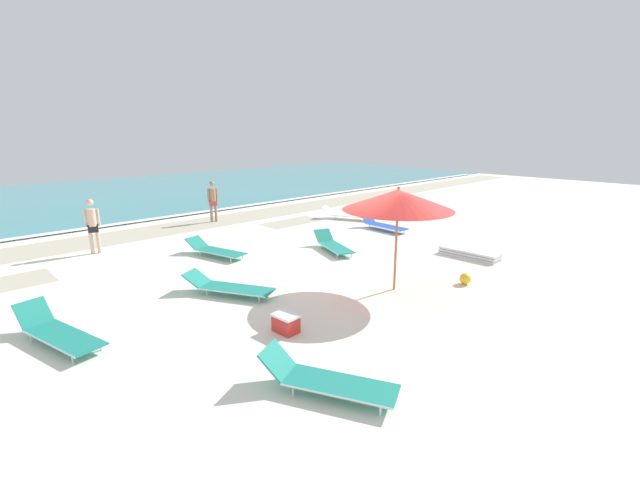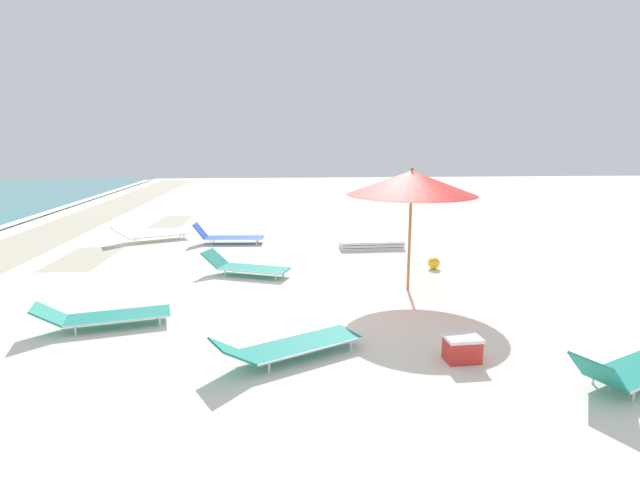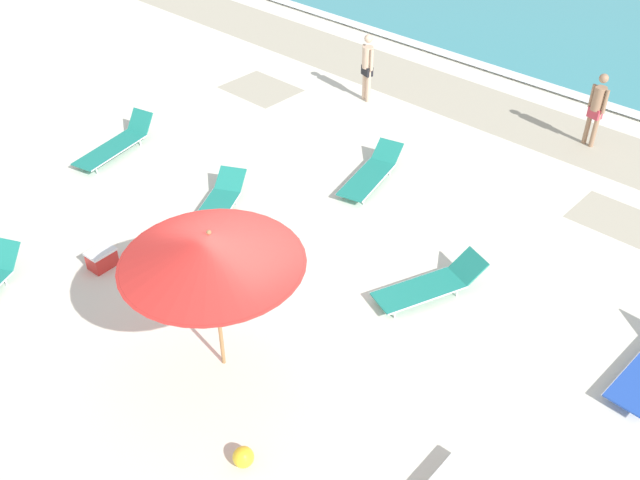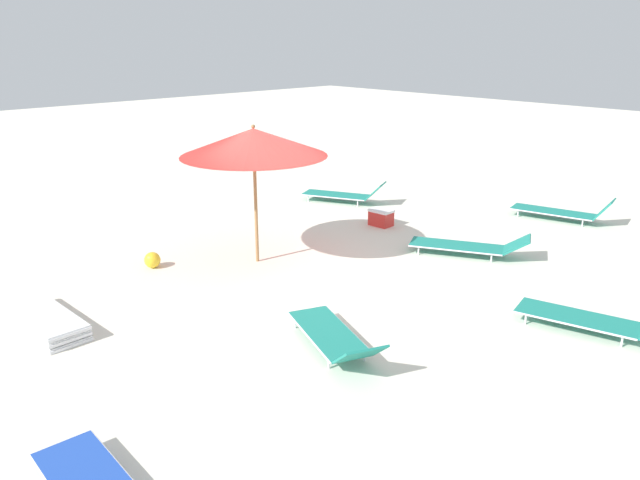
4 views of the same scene
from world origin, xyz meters
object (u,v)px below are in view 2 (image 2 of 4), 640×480
Objects in this scene: sun_lounger_near_water_left at (289,345)px; sun_lounger_near_water_right at (227,236)px; cooler_box at (462,349)px; lounger_stack at (372,244)px; sun_lounger_mid_beach_solo at (104,315)px; sun_lounger_under_umbrella at (151,234)px; sun_lounger_beside_umbrella at (245,266)px; beach_ball at (434,263)px; beach_umbrella at (412,183)px; sun_lounger_mid_beach_pair_b at (633,369)px.

sun_lounger_near_water_right is (8.21, 1.74, 0.02)m from sun_lounger_near_water_left.
lounger_stack is at bearing -93.85° from cooler_box.
sun_lounger_mid_beach_solo reaches higher than sun_lounger_near_water_left.
sun_lounger_beside_umbrella is at bearing -166.50° from sun_lounger_under_umbrella.
cooler_box reaches higher than beach_ball.
beach_umbrella is 6.93m from sun_lounger_near_water_right.
sun_lounger_mid_beach_pair_b is (-8.27, -1.96, 0.09)m from lounger_stack.
lounger_stack is 0.80× the size of sun_lounger_under_umbrella.
sun_lounger_mid_beach_pair_b is 7.26× the size of beach_ball.
sun_lounger_near_water_left is (-4.58, -0.95, -0.01)m from sun_lounger_beside_umbrella.
sun_lounger_under_umbrella is at bearing -5.87° from sun_lounger_mid_beach_solo.
sun_lounger_mid_beach_pair_b is (-4.28, -1.90, -2.04)m from beach_umbrella.
beach_umbrella reaches higher than sun_lounger_mid_beach_pair_b.
cooler_box is (-0.27, -2.49, -0.02)m from sun_lounger_near_water_left.
sun_lounger_near_water_right is 6.87m from sun_lounger_mid_beach_solo.
beach_umbrella reaches higher than sun_lounger_near_water_right.
beach_umbrella is 1.18× the size of sun_lounger_near_water_left.
beach_umbrella is at bearing 146.98° from beach_ball.
sun_lounger_near_water_right is at bearing -16.22° from sun_lounger_near_water_left.
sun_lounger_under_umbrella is at bearing 50.20° from beach_umbrella.
sun_lounger_near_water_right is at bearing -25.51° from sun_lounger_mid_beach_solo.
sun_lounger_near_water_left is at bearing 159.13° from lounger_stack.
sun_lounger_near_water_left is at bearing -9.92° from cooler_box.
sun_lounger_near_water_left is (-7.16, 2.50, 0.08)m from lounger_stack.
sun_lounger_under_umbrella is at bearing 74.93° from lounger_stack.
sun_lounger_mid_beach_solo is at bearing 171.07° from sun_lounger_near_water_right.
sun_lounger_under_umbrella is (1.60, 6.65, 0.09)m from lounger_stack.
lounger_stack is at bearing -32.17° from sun_lounger_beside_umbrella.
lounger_stack is 0.88× the size of sun_lounger_beside_umbrella.
sun_lounger_near_water_right is 0.94× the size of sun_lounger_mid_beach_solo.
lounger_stack is 0.87× the size of sun_lounger_mid_beach_pair_b.
beach_ball is 0.57× the size of cooler_box.
beach_umbrella is 4.01m from cooler_box.
sun_lounger_mid_beach_pair_b reaches higher than lounger_stack.
beach_umbrella reaches higher than sun_lounger_mid_beach_solo.
cooler_box is (-7.43, 0.02, 0.07)m from lounger_stack.
sun_lounger_under_umbrella is at bearing 15.48° from sun_lounger_mid_beach_pair_b.
sun_lounger_mid_beach_pair_b is 2.15m from cooler_box.
sun_lounger_near_water_right is at bearing 40.44° from beach_umbrella.
beach_umbrella is 1.19× the size of sun_lounger_mid_beach_solo.
beach_umbrella is 5.10m from sun_lounger_mid_beach_pair_b.
beach_ball is at bearing -17.44° from sun_lounger_mid_beach_pair_b.
sun_lounger_near_water_left is 8.39m from sun_lounger_near_water_right.
sun_lounger_mid_beach_solo is 5.86m from cooler_box.
sun_lounger_near_water_left is 5.99m from beach_ball.
sun_lounger_near_water_left is 7.64× the size of beach_ball.
sun_lounger_under_umbrella is at bearing 62.89° from beach_ball.
beach_ball is at bearing -77.82° from sun_lounger_mid_beach_solo.
sun_lounger_near_water_left is (-3.16, 2.56, -2.05)m from beach_umbrella.
sun_lounger_under_umbrella is at bearing 58.51° from sun_lounger_beside_umbrella.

